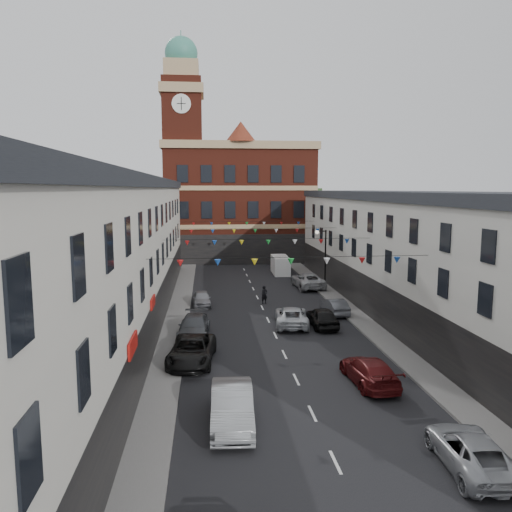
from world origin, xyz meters
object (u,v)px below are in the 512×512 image
object	(u,v)px
car_left_b	(232,406)
moving_car	(292,316)
street_lamp	(323,252)
car_right_c	(369,371)
white_van	(280,265)
car_right_b	(471,451)
car_right_f	(308,280)
car_right_e	(335,306)
pedestrian	(264,295)
car_right_d	(322,317)
car_left_e	(202,298)
car_left_c	(192,351)
car_left_d	(194,326)

from	to	relation	value
car_left_b	moving_car	world-z (taller)	car_left_b
street_lamp	car_right_c	xyz separation A→B (m)	(-2.95, -22.94, -3.22)
white_van	car_right_c	bearing A→B (deg)	-89.71
car_right_b	car_right_f	distance (m)	32.70
car_right_b	car_right_e	world-z (taller)	car_right_b
car_right_c	car_right_f	size ratio (longest dim) A/B	0.86
car_right_b	moving_car	distance (m)	19.41
car_right_f	pedestrian	xyz separation A→B (m)	(-5.15, -6.48, 0.02)
car_right_c	car_right_d	world-z (taller)	car_right_d
car_right_e	pedestrian	size ratio (longest dim) A/B	2.44
car_right_d	pedestrian	bearing A→B (deg)	-68.56
street_lamp	car_left_e	xyz separation A→B (m)	(-11.60, -4.83, -3.27)
car_right_b	car_right_f	bearing A→B (deg)	-87.49
white_van	pedestrian	xyz separation A→B (m)	(-3.65, -15.15, -0.24)
car_left_c	car_right_c	bearing A→B (deg)	-17.86
car_left_b	moving_car	size ratio (longest dim) A/B	1.00
car_left_b	car_right_f	bearing A→B (deg)	74.39
car_right_f	white_van	world-z (taller)	white_van
car_left_d	car_right_f	distance (m)	19.08
car_right_d	car_right_f	xyz separation A→B (m)	(1.85, 14.13, 0.05)
street_lamp	car_left_b	distance (m)	28.72
car_left_d	car_right_d	xyz separation A→B (m)	(9.15, 1.45, 0.02)
car_left_d	white_van	xyz separation A→B (m)	(9.50, 24.26, 0.33)
car_right_e	car_right_f	world-z (taller)	car_right_f
car_left_d	car_right_b	bearing A→B (deg)	-54.87
car_right_c	white_van	distance (m)	33.50
car_left_c	car_left_e	distance (m)	14.10
car_left_d	car_right_b	distance (m)	19.92
car_left_b	car_right_e	xyz separation A→B (m)	(9.10, 17.94, -0.19)
white_van	pedestrian	distance (m)	15.59
white_van	car_left_b	bearing A→B (deg)	-100.56
car_right_c	car_right_f	xyz separation A→B (m)	(1.90, 24.81, 0.08)
street_lamp	car_left_d	xyz separation A→B (m)	(-12.05, -13.71, -3.20)
car_right_c	white_van	size ratio (longest dim) A/B	1.02
car_right_b	car_right_d	size ratio (longest dim) A/B	1.09
car_right_e	moving_car	world-z (taller)	moving_car
car_right_f	white_van	xyz separation A→B (m)	(-1.50, 8.68, 0.26)
car_left_b	car_right_b	xyz separation A→B (m)	(8.32, -4.12, -0.17)
white_van	car_right_f	bearing A→B (deg)	-79.22
car_left_d	car_right_f	bearing A→B (deg)	59.06
street_lamp	car_left_b	world-z (taller)	street_lamp
car_right_f	pedestrian	bearing A→B (deg)	47.80
white_van	pedestrian	world-z (taller)	white_van
car_left_d	moving_car	xyz separation A→B (m)	(7.02, 2.04, -0.01)
car_right_d	car_left_e	bearing A→B (deg)	-42.35
street_lamp	car_left_d	bearing A→B (deg)	-131.31
car_right_b	white_van	bearing A→B (deg)	-85.13
white_van	car_right_e	bearing A→B (deg)	-84.58
car_left_e	moving_car	distance (m)	9.49
car_left_b	car_right_f	size ratio (longest dim) A/B	0.90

